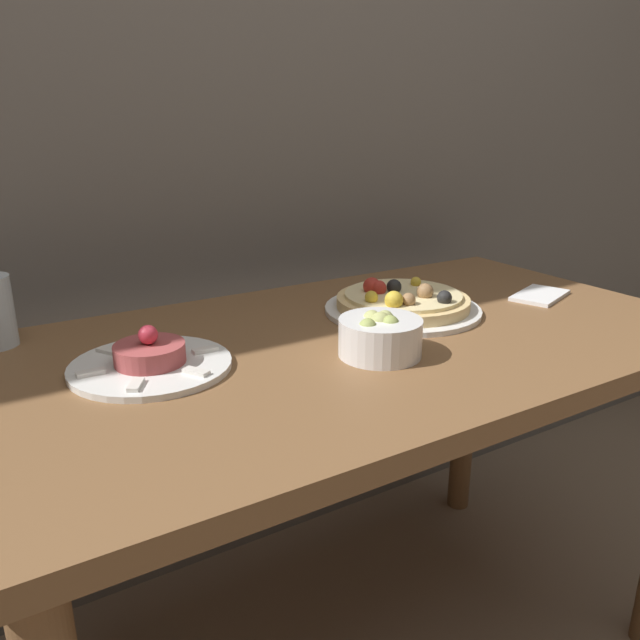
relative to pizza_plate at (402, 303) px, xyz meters
The scene contains 6 objects.
back_wall 0.71m from the pizza_plate, 109.66° to the left, with size 8.00×0.05×2.60m.
dining_table 0.20m from the pizza_plate, 156.20° to the right, with size 1.26×0.70×0.72m.
pizza_plate is the anchor object (origin of this frame).
tartare_plate 0.50m from the pizza_plate, behind, with size 0.24×0.24×0.07m.
small_bowl 0.23m from the pizza_plate, 137.35° to the right, with size 0.13×0.13×0.07m.
napkin 0.32m from the pizza_plate, 12.38° to the right, with size 0.16×0.12×0.01m.
Camera 1 is at (-0.59, -0.48, 1.09)m, focal length 35.00 mm.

